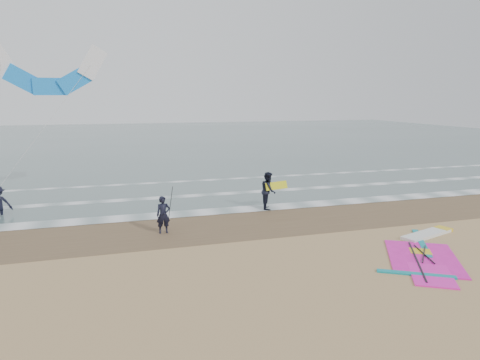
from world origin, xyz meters
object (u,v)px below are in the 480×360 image
object	(u,v)px
windsurf_rig	(426,251)
person_standing	(163,215)
person_walking	(268,191)
surf_kite	(49,74)

from	to	relation	value
windsurf_rig	person_standing	world-z (taller)	person_standing
person_standing	windsurf_rig	bearing A→B (deg)	-31.48
person_walking	surf_kite	distance (m)	13.34
person_standing	person_walking	xyz separation A→B (m)	(5.62, 2.53, 0.17)
person_standing	surf_kite	size ratio (longest dim) A/B	0.22
windsurf_rig	person_standing	bearing A→B (deg)	151.08
person_walking	person_standing	bearing A→B (deg)	131.93
person_standing	surf_kite	xyz separation A→B (m)	(-5.00, 8.03, 6.09)
windsurf_rig	person_walking	size ratio (longest dim) A/B	2.95
windsurf_rig	person_walking	distance (m)	8.35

